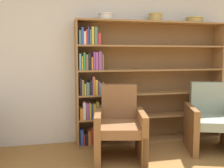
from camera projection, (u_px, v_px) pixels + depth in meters
The scene contains 7 objects.
wall_back at pixel (117, 53), 3.92m from camera, with size 12.00×0.06×2.75m.
bookshelf at pixel (137, 83), 3.87m from camera, with size 2.35×0.30×1.85m.
bowl_cream at pixel (106, 16), 3.63m from camera, with size 0.21×0.21×0.10m.
bowl_stoneware at pixel (155, 17), 3.80m from camera, with size 0.22×0.22×0.12m.
bowl_brass at pixel (194, 20), 3.94m from camera, with size 0.27×0.27×0.09m.
armchair_leather at pixel (120, 127), 3.27m from camera, with size 0.76×0.79×0.95m.
armchair_cushioned at pixel (210, 121), 3.56m from camera, with size 0.82×0.85×0.95m.
Camera 1 is at (-0.94, -1.49, 1.35)m, focal length 40.00 mm.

